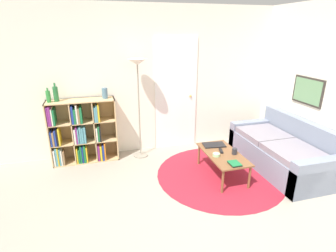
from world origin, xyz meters
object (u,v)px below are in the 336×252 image
(cup, at_px, (234,151))
(vase_on_shelf, at_px, (105,93))
(bottle_middle, at_px, (56,94))
(bottle_left, at_px, (48,96))
(bookshelf, at_px, (80,133))
(coffee_table, at_px, (223,156))
(floor_lamp, at_px, (138,75))
(bowl, at_px, (216,155))
(couch, at_px, (283,151))
(laptop, at_px, (214,145))

(cup, relative_size, vase_on_shelf, 0.53)
(cup, xyz_separation_m, bottle_middle, (-2.57, 1.20, 0.79))
(bottle_left, bearing_deg, bookshelf, 3.45)
(bottle_left, bearing_deg, coffee_table, -23.48)
(bottle_left, distance_m, bottle_middle, 0.12)
(bookshelf, relative_size, floor_lamp, 0.63)
(floor_lamp, relative_size, bottle_left, 7.56)
(bowl, bearing_deg, floor_lamp, 131.53)
(couch, xyz_separation_m, vase_on_shelf, (-2.78, 1.12, 0.91))
(bowl, bearing_deg, bookshelf, 149.23)
(bookshelf, height_order, bowl, bookshelf)
(coffee_table, relative_size, bottle_middle, 3.25)
(bottle_middle, height_order, vase_on_shelf, bottle_middle)
(bottle_left, bearing_deg, couch, -16.70)
(bottle_left, relative_size, bottle_middle, 0.78)
(laptop, bearing_deg, bowl, -110.04)
(bookshelf, xyz_separation_m, bowl, (1.98, -1.18, -0.12))
(bowl, relative_size, bottle_left, 0.47)
(laptop, xyz_separation_m, bowl, (-0.13, -0.37, 0.01))
(couch, bearing_deg, vase_on_shelf, 158.08)
(floor_lamp, xyz_separation_m, couch, (2.23, -1.03, -1.21))
(bottle_middle, bearing_deg, bookshelf, -0.92)
(coffee_table, relative_size, cup, 10.24)
(bookshelf, distance_m, laptop, 2.27)
(floor_lamp, xyz_separation_m, coffee_table, (1.11, -1.04, -1.14))
(bookshelf, relative_size, laptop, 2.91)
(bookshelf, bearing_deg, bottle_middle, 179.08)
(couch, bearing_deg, bottle_left, 163.30)
(floor_lamp, bearing_deg, bookshelf, 175.20)
(floor_lamp, distance_m, couch, 2.74)
(bookshelf, relative_size, bottle_left, 4.77)
(bowl, xyz_separation_m, bottle_middle, (-2.28, 1.18, 0.81))
(bookshelf, height_order, vase_on_shelf, vase_on_shelf)
(floor_lamp, height_order, laptop, floor_lamp)
(bowl, bearing_deg, cup, -2.71)
(couch, bearing_deg, bottle_middle, 162.38)
(laptop, bearing_deg, coffee_table, -88.62)
(coffee_table, xyz_separation_m, cup, (0.15, -0.07, 0.09))
(couch, relative_size, laptop, 4.81)
(bookshelf, bearing_deg, laptop, -21.07)
(floor_lamp, relative_size, bowl, 16.19)
(laptop, bearing_deg, bottle_left, 162.60)
(bottle_left, bearing_deg, bottle_middle, 14.81)
(coffee_table, height_order, laptop, laptop)
(laptop, xyz_separation_m, bottle_middle, (-2.41, 0.82, 0.82))
(bookshelf, xyz_separation_m, coffee_table, (2.12, -1.12, -0.18))
(couch, bearing_deg, bookshelf, 160.95)
(floor_lamp, distance_m, laptop, 1.71)
(coffee_table, distance_m, bottle_left, 2.88)
(cup, bearing_deg, bottle_left, 156.45)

